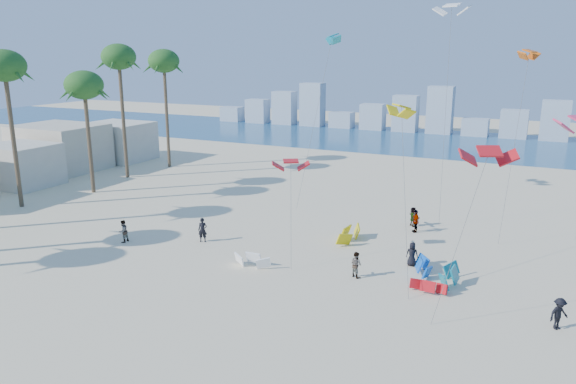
% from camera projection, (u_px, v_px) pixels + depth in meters
% --- Properties ---
extents(ground, '(220.00, 220.00, 0.00)m').
position_uv_depth(ground, '(91.00, 348.00, 26.42)').
color(ground, beige).
rests_on(ground, ground).
extents(ocean, '(220.00, 220.00, 0.00)m').
position_uv_depth(ocean, '(419.00, 141.00, 89.26)').
color(ocean, navy).
rests_on(ocean, ground).
extents(kitesurfer_near, '(0.81, 0.69, 1.88)m').
position_uv_depth(kitesurfer_near, '(203.00, 230.00, 41.06)').
color(kitesurfer_near, black).
rests_on(kitesurfer_near, ground).
extents(kitesurfer_mid, '(1.02, 0.95, 1.68)m').
position_uv_depth(kitesurfer_mid, '(356.00, 264.00, 34.61)').
color(kitesurfer_mid, gray).
rests_on(kitesurfer_mid, ground).
extents(kitesurfers_far, '(35.27, 15.42, 1.85)m').
position_uv_depth(kitesurfers_far, '(395.00, 246.00, 37.93)').
color(kitesurfers_far, black).
rests_on(kitesurfers_far, ground).
extents(grounded_kites, '(24.77, 9.78, 1.06)m').
position_uv_depth(grounded_kites, '(411.00, 264.00, 35.73)').
color(grounded_kites, white).
rests_on(grounded_kites, ground).
extents(flying_kites, '(32.60, 23.44, 18.31)m').
position_uv_depth(flying_kites, '(470.00, 88.00, 35.99)').
color(flying_kites, red).
rests_on(flying_kites, ground).
extents(palm_row, '(6.80, 44.80, 15.05)m').
position_uv_depth(palm_row, '(18.00, 78.00, 47.46)').
color(palm_row, brown).
rests_on(palm_row, ground).
extents(beachfront_buildings, '(11.50, 43.00, 6.00)m').
position_uv_depth(beachfront_buildings, '(0.00, 162.00, 58.08)').
color(beachfront_buildings, beige).
rests_on(beachfront_buildings, ground).
extents(distant_skyline, '(85.00, 3.00, 8.40)m').
position_uv_depth(distant_skyline, '(425.00, 116.00, 97.72)').
color(distant_skyline, '#9EADBF').
rests_on(distant_skyline, ground).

